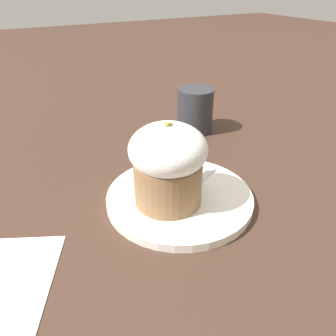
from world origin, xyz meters
name	(u,v)px	position (x,y,z in m)	size (l,w,h in m)	color
ground_plane	(179,201)	(0.00, 0.00, 0.00)	(4.00, 4.00, 0.00)	#3D281E
dessert_plate	(179,197)	(0.00, 0.00, 0.01)	(0.21, 0.21, 0.01)	white
carrot_cake	(168,163)	(-0.01, 0.02, 0.07)	(0.10, 0.10, 0.12)	olive
spoon	(184,195)	(-0.01, 0.00, 0.02)	(0.08, 0.13, 0.01)	silver
coffee_cup	(195,110)	(0.21, -0.16, 0.05)	(0.10, 0.07, 0.09)	#2D2D33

